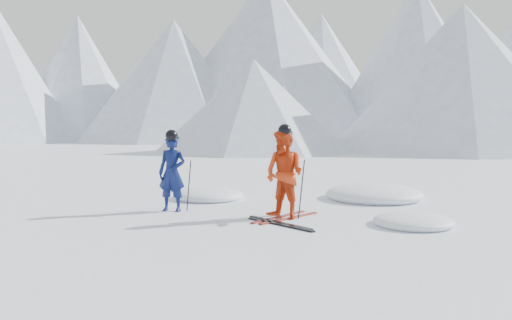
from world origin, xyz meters
The scene contains 12 objects.
ground centered at (0.00, 0.00, 0.00)m, with size 160.00×160.00×0.00m, color white.
skier_blue centered at (-3.48, -0.41, 0.81)m, with size 0.59×0.39×1.63m, color #0C1648.
skier_red centered at (-1.07, 0.21, 0.88)m, with size 0.85×0.66×1.75m, color red.
pole_blue_left centered at (-3.78, -0.26, 0.54)m, with size 0.02×0.02×1.08m, color black.
pole_blue_right centered at (-3.23, -0.16, 0.54)m, with size 0.02×0.02×1.08m, color black.
pole_red_left centered at (-1.37, 0.46, 0.58)m, with size 0.02×0.02×1.17m, color black.
pole_red_right centered at (-0.77, 0.36, 0.58)m, with size 0.02×0.02×1.17m, color black.
ski_worn_left centered at (-1.19, 0.21, 0.01)m, with size 0.09×1.70×0.03m, color black.
ski_worn_right centered at (-0.95, 0.21, 0.01)m, with size 0.09×1.70×0.03m, color black.
ski_loose_a centered at (-0.87, -0.29, 0.01)m, with size 0.09×1.70×0.03m, color black.
ski_loose_b centered at (-0.77, -0.44, 0.01)m, with size 0.09×1.70×0.03m, color black.
snow_lumps centered at (-1.11, 2.71, 0.00)m, with size 6.83×4.62×0.52m.
Camera 1 is at (4.41, -8.84, 1.97)m, focal length 38.00 mm.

